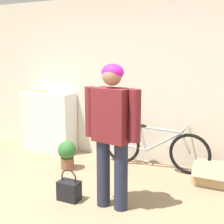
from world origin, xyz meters
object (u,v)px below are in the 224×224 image
handbag (69,190)px  cardboard_box (212,174)px  person (112,126)px  potted_plant (67,153)px  banana (41,91)px  bicycle (154,147)px

handbag → cardboard_box: 1.92m
person → potted_plant: person is taller
banana → cardboard_box: 3.16m
bicycle → potted_plant: (-1.16, -0.61, -0.08)m
banana → cardboard_box: (3.01, -0.24, -0.93)m
person → bicycle: person is taller
banana → handbag: size_ratio=0.85×
handbag → potted_plant: bearing=125.1°
handbag → cardboard_box: (1.46, 1.25, 0.00)m
cardboard_box → potted_plant: (-2.04, -0.42, 0.12)m
person → bicycle: bearing=96.8°
banana → person: bearing=-34.2°
banana → cardboard_box: banana is taller
person → handbag: (-0.54, -0.07, -0.82)m
potted_plant → cardboard_box: bearing=11.7°
bicycle → handbag: size_ratio=4.37×
person → potted_plant: bearing=154.4°
handbag → bicycle: bearing=68.2°
handbag → banana: bearing=136.2°
handbag → cardboard_box: size_ratio=0.81×
person → bicycle: (0.04, 1.37, -0.62)m
person → cardboard_box: person is taller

